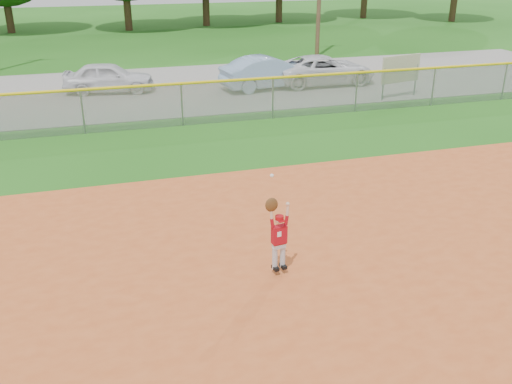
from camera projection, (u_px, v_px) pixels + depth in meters
ground at (270, 262)px, 11.31m from camera, size 120.00×120.00×0.00m
clay_infield at (331, 356)px, 8.66m from camera, size 24.00×16.00×0.04m
parking_strip at (160, 89)px, 25.41m from camera, size 44.00×10.00×0.03m
car_white_a at (108, 77)px, 24.52m from camera, size 3.98×2.11×1.29m
car_blue at (269, 72)px, 25.20m from camera, size 4.47×2.14×1.42m
car_white_b at (324, 70)px, 26.02m from camera, size 4.72×2.22×1.31m
sponsor_sign at (401, 70)px, 23.42m from camera, size 1.96×0.52×1.78m
outfield_fence at (182, 101)px, 19.78m from camera, size 40.06×0.10×1.55m
ballplayer at (278, 234)px, 10.54m from camera, size 0.49×0.23×1.95m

